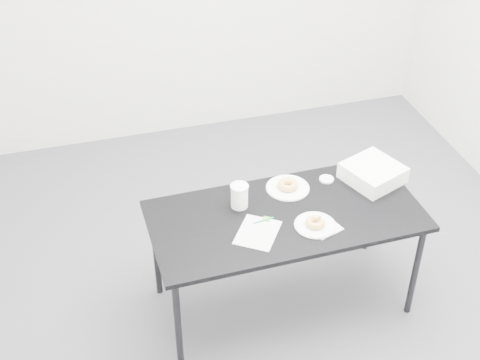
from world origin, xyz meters
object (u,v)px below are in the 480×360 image
object	(u,v)px
scorecard	(258,232)
plate_far	(288,188)
plate_near	(315,225)
donut_far	(288,185)
donut_near	(315,222)
table	(286,221)
bakery_box	(373,173)
coffee_cup	(239,196)
pen	(264,220)

from	to	relation	value
scorecard	plate_far	world-z (taller)	plate_far
plate_near	donut_far	world-z (taller)	donut_far
scorecard	donut_far	distance (m)	0.43
donut_near	donut_far	size ratio (longest dim) A/B	0.90
table	bakery_box	size ratio (longest dim) A/B	5.11
donut_far	coffee_cup	size ratio (longest dim) A/B	0.83
plate_near	donut_near	world-z (taller)	donut_near
scorecard	donut_near	size ratio (longest dim) A/B	2.41
pen	coffee_cup	bearing A→B (deg)	110.28
donut_far	bakery_box	distance (m)	0.51
donut_near	donut_far	xyz separation A→B (m)	(-0.03, 0.36, -0.00)
table	pen	xyz separation A→B (m)	(-0.14, -0.03, 0.06)
table	scorecard	distance (m)	0.23
table	bakery_box	distance (m)	0.62
scorecard	plate_near	bearing A→B (deg)	28.49
plate_near	plate_far	bearing A→B (deg)	94.82
table	donut_far	xyz separation A→B (m)	(0.09, 0.22, 0.08)
table	bakery_box	bearing A→B (deg)	14.26
plate_far	coffee_cup	bearing A→B (deg)	-165.80
pen	donut_near	bearing A→B (deg)	-32.70
donut_far	plate_far	bearing A→B (deg)	0.00
scorecard	pen	world-z (taller)	pen
donut_near	coffee_cup	world-z (taller)	coffee_cup
table	plate_far	size ratio (longest dim) A/B	6.02
table	coffee_cup	world-z (taller)	coffee_cup
table	donut_near	distance (m)	0.20
donut_near	donut_far	world-z (taller)	donut_far
table	donut_near	bearing A→B (deg)	-51.31
plate_far	plate_near	bearing A→B (deg)	-85.18
scorecard	pen	distance (m)	0.10
pen	plate_far	size ratio (longest dim) A/B	0.47
pen	donut_far	bearing A→B (deg)	38.99
bakery_box	donut_far	bearing A→B (deg)	152.33
pen	donut_near	xyz separation A→B (m)	(0.25, -0.11, 0.02)
table	pen	bearing A→B (deg)	-170.57
plate_near	scorecard	bearing A→B (deg)	173.82
pen	plate_near	size ratio (longest dim) A/B	0.53
pen	coffee_cup	size ratio (longest dim) A/B	0.83
table	donut_far	world-z (taller)	donut_far
scorecard	bakery_box	xyz separation A→B (m)	(0.78, 0.27, 0.05)
plate_far	scorecard	bearing A→B (deg)	-131.12
table	bakery_box	xyz separation A→B (m)	(0.59, 0.16, 0.10)
scorecard	donut_far	bearing A→B (deg)	83.55
plate_far	donut_far	bearing A→B (deg)	0.00
donut_near	bakery_box	xyz separation A→B (m)	(0.47, 0.30, 0.02)
donut_far	bakery_box	bearing A→B (deg)	-6.51
table	plate_far	distance (m)	0.24
scorecard	plate_far	size ratio (longest dim) A/B	1.02
table	scorecard	world-z (taller)	scorecard
pen	coffee_cup	distance (m)	0.20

